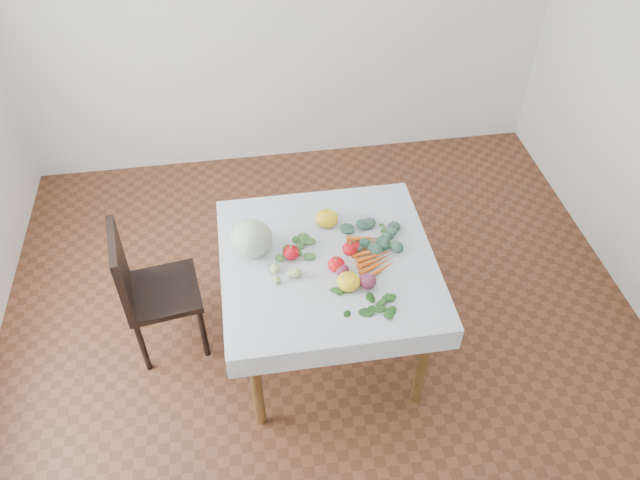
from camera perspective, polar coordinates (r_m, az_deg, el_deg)
The scene contains 18 objects.
ground at distance 3.86m, azimuth 0.61°, elevation -9.62°, with size 4.00×4.00×0.00m, color brown.
table at distance 3.36m, azimuth 0.69°, elevation -3.01°, with size 1.00×1.00×0.75m.
tablecloth at distance 3.29m, azimuth 0.71°, elevation -1.83°, with size 1.12×1.12×0.01m, color white.
chair at distance 3.62m, azimuth -15.67°, elevation -4.05°, with size 0.46×0.46×0.90m.
cabbage at distance 3.28m, azimuth -6.30°, elevation 0.17°, with size 0.22×0.22×0.20m, color #B1C3A3.
tomato_a at distance 3.27m, azimuth -2.67°, elevation -1.16°, with size 0.09×0.09×0.08m, color red.
tomato_b at distance 3.21m, azimuth 1.50°, elevation -2.25°, with size 0.09×0.09×0.08m, color red.
tomato_c at distance 3.29m, azimuth 2.76°, elevation -0.81°, with size 0.08×0.08×0.07m, color red.
tomato_d at distance 3.31m, azimuth 3.08°, elevation -0.61°, with size 0.07×0.07×0.06m, color red.
heirloom_back at distance 3.45m, azimuth 0.64°, elevation 1.99°, with size 0.13×0.13×0.09m, color yellow.
heirloom_front at distance 3.12m, azimuth 2.62°, elevation -3.81°, with size 0.12×0.12×0.08m, color yellow.
onion_a at distance 3.19m, azimuth 2.05°, elevation -2.75°, with size 0.07×0.07×0.06m, color #5A1937.
onion_b at distance 3.14m, azimuth 4.37°, elevation -3.77°, with size 0.09×0.09×0.08m, color #5A1937.
tomatillo_cluster at distance 3.19m, azimuth -2.94°, elevation -3.05°, with size 0.11×0.10×0.04m.
carrot_bunch at distance 3.30m, azimuth 4.86°, elevation -1.26°, with size 0.22×0.33×0.03m.
kale_bunch at distance 3.38m, azimuth 5.21°, elevation 0.18°, with size 0.32×0.24×0.04m.
basil_bunch at distance 3.09m, azimuth 4.29°, elevation -5.59°, with size 0.30×0.22×0.01m.
dill_bunch at distance 3.33m, azimuth -1.93°, elevation -0.71°, with size 0.24×0.19×0.02m.
Camera 1 is at (-0.39, -2.25, 3.11)m, focal length 35.00 mm.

